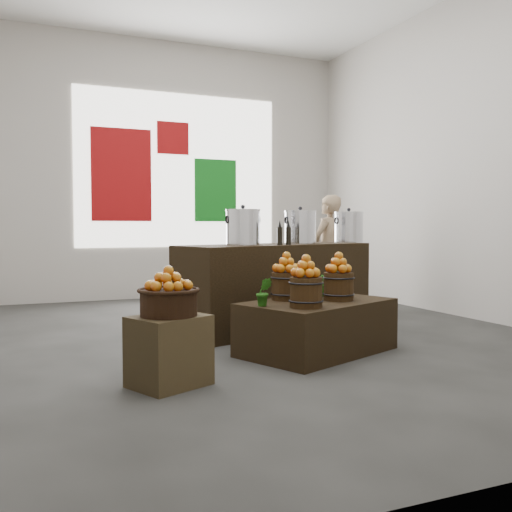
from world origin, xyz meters
name	(u,v)px	position (x,y,z in m)	size (l,w,h in m)	color
ground	(243,337)	(0.00, 0.00, 0.00)	(7.00, 7.00, 0.00)	#3A3A38
back_wall	(160,170)	(0.00, 3.50, 2.00)	(6.00, 0.04, 4.00)	#B7B1A9
back_opening	(179,171)	(0.30, 3.48, 2.00)	(3.20, 0.02, 2.40)	white
deco_red_left	(122,175)	(-0.60, 3.47, 1.90)	(0.90, 0.04, 1.40)	#960B0D
deco_green_right	(215,191)	(0.90, 3.47, 1.70)	(0.70, 0.04, 1.00)	#116F1A
deco_red_upper	(173,138)	(0.20, 3.47, 2.50)	(0.50, 0.04, 0.50)	#960B0D
crate	(169,351)	(-1.12, -1.43, 0.25)	(0.50, 0.41, 0.50)	#4E3F24
wicker_basket	(169,303)	(-1.12, -1.43, 0.59)	(0.40, 0.40, 0.18)	black
apples_in_basket	(168,278)	(-1.12, -1.43, 0.76)	(0.31, 0.31, 0.17)	#A40805
display_table	(317,327)	(0.35, -0.91, 0.23)	(1.34, 0.82, 0.46)	black
apple_bucket_front_left	(306,292)	(0.07, -1.22, 0.59)	(0.27, 0.27, 0.25)	#34200E
apples_in_bucket_front_left	(306,266)	(0.07, -1.22, 0.80)	(0.20, 0.20, 0.18)	#A40805
apple_bucket_front_right	(339,286)	(0.55, -0.94, 0.59)	(0.27, 0.27, 0.25)	#34200E
apples_in_bucket_front_right	(339,263)	(0.55, -0.94, 0.80)	(0.20, 0.20, 0.18)	#A40805
apple_bucket_rear	(286,286)	(0.14, -0.73, 0.59)	(0.27, 0.27, 0.25)	#34200E
apples_in_bucket_rear	(286,262)	(0.14, -0.73, 0.80)	(0.20, 0.20, 0.18)	#A40805
herb_garnish_right	(327,283)	(0.61, -0.64, 0.59)	(0.23, 0.20, 0.26)	#216114
herb_garnish_left	(264,292)	(-0.22, -1.03, 0.58)	(0.13, 0.10, 0.24)	#216114
counter	(276,287)	(0.52, 0.31, 0.46)	(2.27, 0.72, 0.93)	black
stock_pot_left	(243,228)	(0.08, 0.18, 1.10)	(0.35, 0.35, 0.35)	silver
stock_pot_center	(300,228)	(0.86, 0.42, 1.10)	(0.35, 0.35, 0.35)	silver
stock_pot_right	(349,228)	(1.65, 0.66, 1.10)	(0.35, 0.35, 0.35)	silver
oil_cruets	(291,233)	(0.58, 0.10, 1.06)	(0.16, 0.06, 0.26)	black
shopper	(328,251)	(1.89, 1.56, 0.78)	(0.57, 0.37, 1.55)	#967B5C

